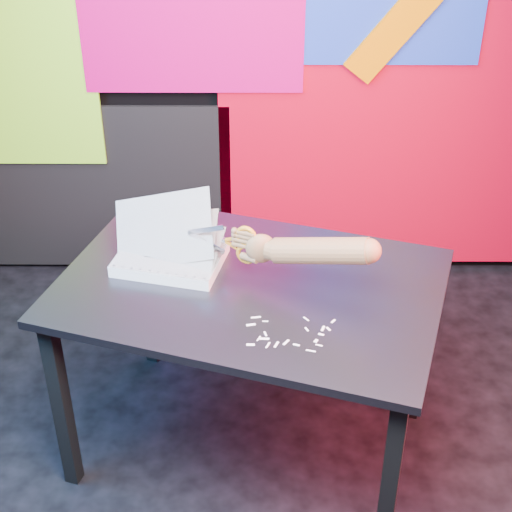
{
  "coord_description": "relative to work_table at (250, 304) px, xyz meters",
  "views": [
    {
      "loc": [
        0.04,
        -1.83,
        2.23
      ],
      "look_at": [
        0.03,
        0.25,
        0.87
      ],
      "focal_mm": 55.0,
      "sensor_mm": 36.0,
      "label": 1
    }
  ],
  "objects": [
    {
      "name": "hand_forearm",
      "position": [
        0.19,
        -0.05,
        0.25
      ],
      "size": [
        0.45,
        0.22,
        0.17
      ],
      "rotation": [
        0.0,
        0.0,
        -0.39
      ],
      "color": "brown",
      "rests_on": "work_table"
    },
    {
      "name": "scissors",
      "position": [
        -0.03,
        0.04,
        0.22
      ],
      "size": [
        0.23,
        0.1,
        0.14
      ],
      "rotation": [
        0.0,
        0.0,
        -0.39
      ],
      "color": "silver",
      "rests_on": "printout_stack"
    },
    {
      "name": "backdrop",
      "position": [
        0.06,
        1.19,
        0.29
      ],
      "size": [
        2.88,
        0.05,
        2.08
      ],
      "color": "#BC031D",
      "rests_on": "ground"
    },
    {
      "name": "paper_clippings",
      "position": [
        0.11,
        -0.27,
        0.09
      ],
      "size": [
        0.28,
        0.17,
        0.0
      ],
      "color": "white",
      "rests_on": "work_table"
    },
    {
      "name": "work_table",
      "position": [
        0.0,
        0.0,
        0.0
      ],
      "size": [
        1.42,
        1.16,
        0.75
      ],
      "rotation": [
        0.0,
        0.0,
        -0.31
      ],
      "color": "black",
      "rests_on": "ground"
    },
    {
      "name": "printout_stack",
      "position": [
        -0.27,
        0.12,
        0.11
      ],
      "size": [
        0.4,
        0.33,
        0.27
      ],
      "rotation": [
        0.0,
        0.0,
        -0.23
      ],
      "color": "white",
      "rests_on": "work_table"
    },
    {
      "name": "room",
      "position": [
        -0.01,
        -0.27,
        0.69
      ],
      "size": [
        3.01,
        3.01,
        2.71
      ],
      "color": "black",
      "rests_on": "ground"
    }
  ]
}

